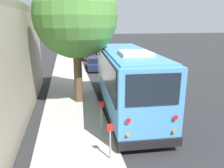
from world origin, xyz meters
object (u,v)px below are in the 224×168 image
(shuttle_bus, at_px, (128,78))
(street_tree, at_px, (75,10))
(parked_sedan_maroon, at_px, (89,55))
(parked_sedan_blue, at_px, (85,49))
(parked_sedan_navy, at_px, (95,63))
(sign_post_near, at_px, (110,141))
(parked_sedan_tan, at_px, (80,42))
(sign_post_far, at_px, (101,117))
(parked_sedan_black, at_px, (81,45))

(shuttle_bus, xyz_separation_m, street_tree, (2.01, 2.57, 3.60))
(parked_sedan_maroon, bearing_deg, parked_sedan_blue, 3.52)
(parked_sedan_navy, relative_size, street_tree, 0.57)
(parked_sedan_maroon, height_order, sign_post_near, sign_post_near)
(parked_sedan_tan, height_order, sign_post_far, sign_post_far)
(shuttle_bus, relative_size, parked_sedan_blue, 1.98)
(parked_sedan_maroon, xyz_separation_m, sign_post_far, (-21.14, 1.67, 0.32))
(sign_post_near, bearing_deg, parked_sedan_navy, -5.54)
(parked_sedan_blue, relative_size, street_tree, 0.54)
(parked_sedan_blue, relative_size, parked_sedan_tan, 0.97)
(shuttle_bus, height_order, parked_sedan_maroon, shuttle_bus)
(parked_sedan_maroon, distance_m, sign_post_near, 23.17)
(parked_sedan_blue, bearing_deg, parked_sedan_maroon, -178.72)
(sign_post_far, bearing_deg, shuttle_bus, -37.38)
(parked_sedan_tan, bearing_deg, sign_post_near, 174.19)
(shuttle_bus, xyz_separation_m, parked_sedan_navy, (11.95, 0.25, -1.34))
(parked_sedan_maroon, bearing_deg, sign_post_near, 178.89)
(parked_sedan_black, bearing_deg, parked_sedan_tan, -1.23)
(parked_sedan_maroon, height_order, parked_sedan_tan, parked_sedan_tan)
(street_tree, distance_m, sign_post_far, 6.44)
(parked_sedan_maroon, relative_size, parked_sedan_blue, 1.00)
(parked_sedan_blue, distance_m, parked_sedan_tan, 12.04)
(sign_post_near, bearing_deg, sign_post_far, 0.00)
(parked_sedan_maroon, xyz_separation_m, parked_sedan_black, (12.39, 0.35, 0.02))
(parked_sedan_blue, bearing_deg, parked_sedan_tan, 1.53)
(parked_sedan_maroon, height_order, parked_sedan_blue, parked_sedan_blue)
(parked_sedan_blue, distance_m, sign_post_far, 27.66)
(parked_sedan_blue, height_order, street_tree, street_tree)
(parked_sedan_navy, relative_size, parked_sedan_black, 1.12)
(parked_sedan_tan, bearing_deg, parked_sedan_blue, 176.94)
(parked_sedan_navy, xyz_separation_m, parked_sedan_maroon, (6.79, -0.09, -0.01))
(street_tree, bearing_deg, parked_sedan_navy, -13.15)
(shuttle_bus, relative_size, parked_sedan_maroon, 1.99)
(parked_sedan_navy, distance_m, sign_post_near, 16.39)
(parked_sedan_blue, distance_m, parked_sedan_black, 5.93)
(parked_sedan_tan, bearing_deg, sign_post_far, 174.09)
(street_tree, height_order, sign_post_near, street_tree)
(parked_sedan_tan, height_order, sign_post_near, sign_post_near)
(shuttle_bus, bearing_deg, street_tree, 55.39)
(sign_post_near, bearing_deg, parked_sedan_maroon, -4.14)
(sign_post_far, bearing_deg, parked_sedan_tan, -2.11)
(shuttle_bus, bearing_deg, parked_sedan_navy, 4.60)
(street_tree, bearing_deg, sign_post_far, -170.49)
(shuttle_bus, height_order, parked_sedan_blue, shuttle_bus)
(shuttle_bus, relative_size, parked_sedan_tan, 1.93)
(shuttle_bus, bearing_deg, parked_sedan_blue, 3.89)
(sign_post_near, bearing_deg, street_tree, 6.61)
(parked_sedan_blue, bearing_deg, parked_sedan_black, 3.60)
(parked_sedan_blue, bearing_deg, sign_post_far, 177.44)
(shuttle_bus, relative_size, sign_post_near, 6.38)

